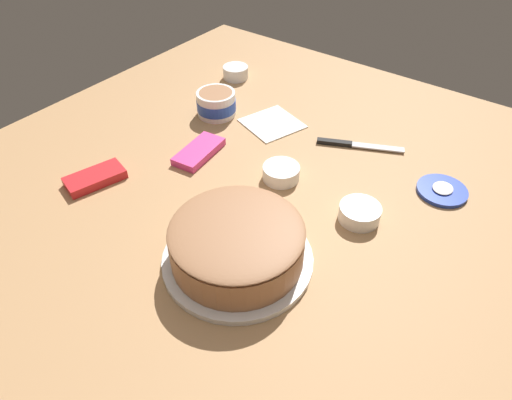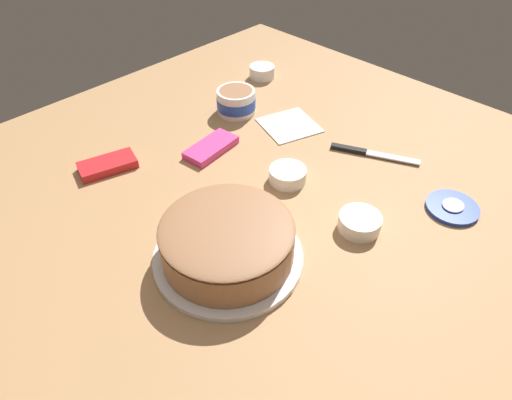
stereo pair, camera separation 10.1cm
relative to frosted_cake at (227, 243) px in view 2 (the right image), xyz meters
name	(u,v)px [view 2 (the right image)]	position (x,y,z in m)	size (l,w,h in m)	color
ground_plane	(269,190)	(-0.22, -0.09, -0.05)	(1.54, 1.54, 0.00)	tan
frosted_cake	(227,243)	(0.00, 0.00, 0.00)	(0.31, 0.31, 0.10)	white
frosting_tub	(236,101)	(-0.42, -0.41, -0.01)	(0.12, 0.12, 0.07)	white
frosting_tub_lid	(452,207)	(-0.47, 0.26, -0.04)	(0.12, 0.12, 0.02)	#233DAD
spreading_knife	(366,152)	(-0.51, 0.00, -0.04)	(0.12, 0.22, 0.01)	silver
sprinkle_bowl_rainbow	(288,174)	(-0.28, -0.08, -0.03)	(0.09, 0.09, 0.04)	white
sprinkle_bowl_green	(262,71)	(-0.64, -0.51, -0.03)	(0.09, 0.09, 0.04)	white
sprinkle_bowl_blue	(360,223)	(-0.26, 0.14, -0.03)	(0.09, 0.09, 0.04)	white
candy_box_lower	(108,165)	(0.01, -0.44, -0.04)	(0.14, 0.07, 0.02)	red
candy_box_upper	(211,148)	(-0.23, -0.31, -0.04)	(0.15, 0.07, 0.02)	#E53D8E
paper_napkin	(289,125)	(-0.47, -0.25, -0.05)	(0.15, 0.15, 0.01)	white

